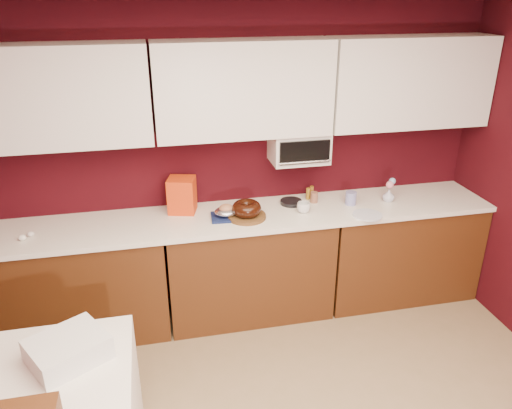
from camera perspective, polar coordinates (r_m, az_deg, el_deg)
The scene contains 31 objects.
ceiling at distance 1.71m, azimuth 12.91°, elevation 21.69°, with size 4.00×4.50×0.02m, color white.
wall_back at distance 4.08m, azimuth -1.82°, elevation 5.17°, with size 4.00×0.02×2.50m, color #36070D.
base_cabinet_left at distance 4.13m, azimuth -19.50°, elevation -8.63°, with size 1.31×0.58×0.86m, color #4D270F.
base_cabinet_center at distance 4.15m, azimuth -0.87°, elevation -7.00°, with size 1.31×0.58×0.86m, color #4D270F.
base_cabinet_right at distance 4.57m, azimuth 15.81°, elevation -4.90°, with size 1.31×0.58×0.86m, color #4D270F.
countertop at distance 3.94m, azimuth -0.91°, elevation -1.35°, with size 4.00×0.62×0.04m, color white.
upper_cabinet_left at distance 3.76m, azimuth -22.24°, elevation 11.31°, with size 1.31×0.33×0.70m, color white.
upper_cabinet_center at distance 3.77m, azimuth -1.46°, elevation 13.06°, with size 1.31×0.33×0.70m, color white.
upper_cabinet_right at distance 4.23m, azimuth 17.06°, elevation 13.22°, with size 1.31×0.33×0.70m, color white.
toaster_oven at distance 4.01m, azimuth 4.91°, elevation 6.64°, with size 0.45×0.30×0.25m, color white.
toaster_oven_door at distance 3.87m, azimuth 5.61°, elevation 5.96°, with size 0.40×0.02×0.18m, color black.
toaster_oven_handle at distance 3.88m, azimuth 5.63°, elevation 4.84°, with size 0.02×0.02×0.42m, color silver.
cake_base at distance 3.86m, azimuth -1.07°, elevation -1.36°, with size 0.30×0.30×0.03m, color brown.
bundt_cake at distance 3.83m, azimuth -1.08°, elevation -0.46°, with size 0.23×0.23×0.09m, color black.
navy_towel at distance 3.86m, azimuth -3.40°, elevation -1.42°, with size 0.23×0.20×0.02m, color #141F4B.
foil_ham_nest at distance 3.84m, azimuth -3.42°, elevation -0.80°, with size 0.18×0.15×0.07m, color silver.
roasted_ham at distance 3.83m, azimuth -3.43°, elevation -0.46°, with size 0.11×0.09×0.07m, color #B97A54.
pandoro_box at distance 3.96m, azimuth -8.45°, elevation 1.07°, with size 0.21×0.19×0.28m, color #B9190C.
dark_pan at distance 4.11m, azimuth 4.04°, elevation 0.28°, with size 0.18×0.18×0.03m, color black.
coffee_mug at distance 3.95m, azimuth 5.45°, elevation -0.24°, with size 0.09×0.09×0.10m, color silver.
blue_jar at distance 4.16m, azimuth 10.78°, elevation 0.72°, with size 0.09×0.09×0.11m, color navy.
flower_vase at distance 4.28m, azimuth 14.92°, elevation 1.09°, with size 0.08×0.08×0.12m, color silver.
flower_pink at distance 4.25m, azimuth 15.05°, elevation 2.20°, with size 0.06×0.06×0.06m, color pink.
flower_blue at distance 4.27m, azimuth 15.32°, elevation 2.59°, with size 0.06×0.06×0.06m, color #8FBDE6.
china_plate at distance 3.99m, azimuth 12.62°, elevation -1.18°, with size 0.23×0.23×0.01m, color white.
amber_bottle at distance 4.20m, azimuth 5.97°, elevation 1.23°, with size 0.03×0.03×0.10m, color olive.
paper_cup at distance 4.15m, azimuth 6.65°, elevation 0.82°, with size 0.06×0.06×0.09m, color brown.
egg_left at distance 3.88m, azimuth -25.16°, elevation -3.45°, with size 0.06×0.04×0.04m, color white.
egg_right at distance 3.92m, azimuth -24.36°, elevation -3.10°, with size 0.05×0.04×0.04m, color silver.
newspaper_stack at distance 2.87m, azimuth -20.70°, elevation -15.22°, with size 0.37×0.30×0.13m, color white.
amber_bottle_tall at distance 4.21m, azimuth 6.38°, elevation 1.37°, with size 0.03×0.03×0.11m, color brown.
Camera 1 is at (-0.71, -1.56, 2.54)m, focal length 35.00 mm.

